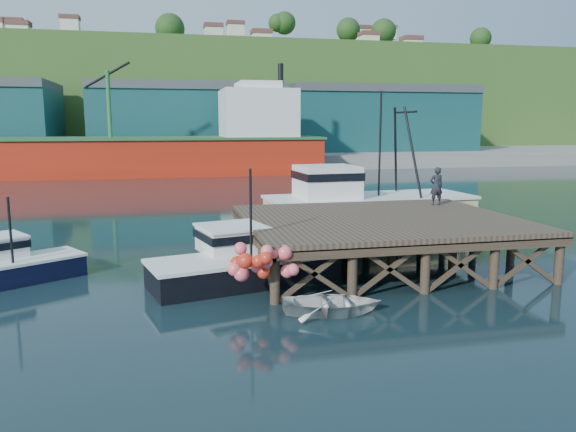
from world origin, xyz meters
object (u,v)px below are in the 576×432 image
object	(u,v)px
boat_navy	(6,265)
boat_black	(241,261)
dinghy	(331,303)
trawler	(365,203)
dockworker	(436,186)

from	to	relation	value
boat_navy	boat_black	size ratio (longest dim) A/B	0.74
boat_black	boat_navy	bearing A→B (deg)	154.06
dinghy	boat_black	bearing A→B (deg)	39.35
boat_navy	trawler	bearing A→B (deg)	-10.11
boat_black	dinghy	xyz separation A→B (m)	(2.42, -4.46, -0.50)
dinghy	dockworker	xyz separation A→B (m)	(8.30, 9.02, 2.76)
boat_navy	trawler	size ratio (longest dim) A/B	0.47
boat_black	trawler	bearing A→B (deg)	32.99
boat_navy	dockworker	world-z (taller)	dockworker
boat_navy	boat_black	bearing A→B (deg)	-44.30
boat_black	dockworker	distance (m)	11.86
boat_black	dinghy	bearing A→B (deg)	-75.38
trawler	dinghy	world-z (taller)	trawler
boat_navy	dockworker	bearing A→B (deg)	-24.76
dinghy	dockworker	distance (m)	12.56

